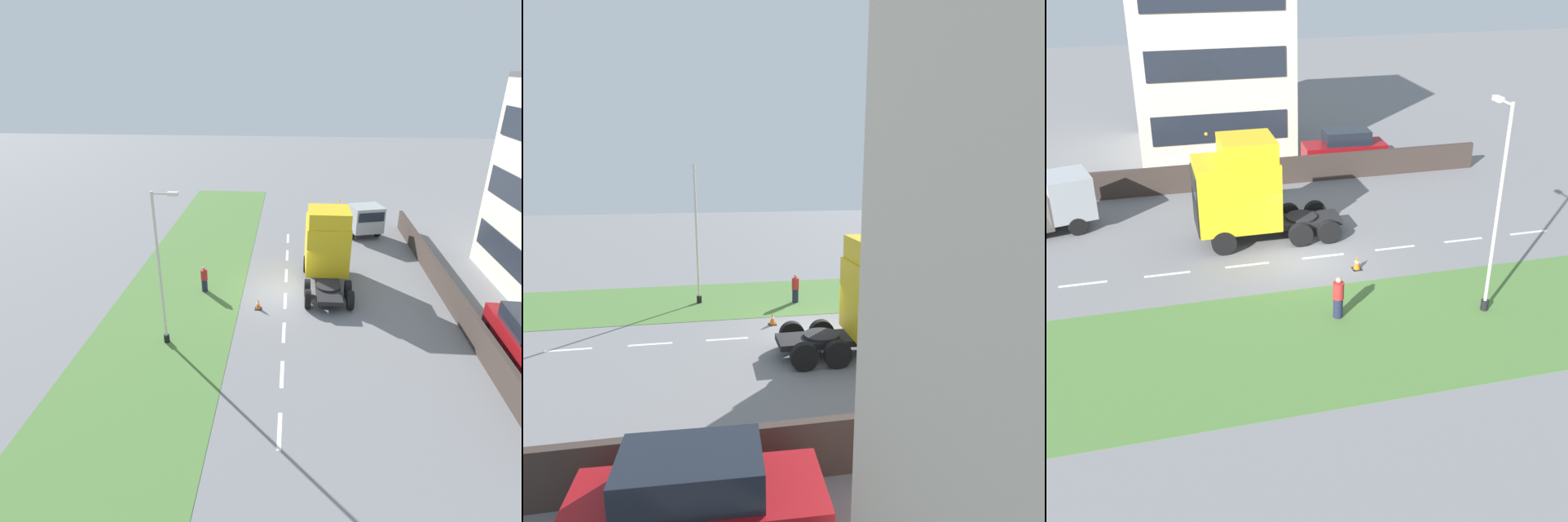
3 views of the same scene
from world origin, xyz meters
TOP-DOWN VIEW (x-y plane):
  - ground_plane at (0.00, 0.00)m, footprint 120.00×120.00m
  - grass_verge at (-6.00, 0.00)m, footprint 7.00×44.00m
  - lane_markings at (0.00, -0.70)m, footprint 0.16×21.00m
  - boundary_wall at (9.00, 0.00)m, footprint 0.25×24.00m
  - lorry_cab at (2.39, 2.19)m, footprint 2.63×6.34m
  - parked_car at (10.77, -5.00)m, footprint 2.07×4.73m
  - lamp_post at (-5.49, -5.12)m, footprint 1.26×0.27m
  - pedestrian at (-4.74, 0.10)m, footprint 0.39×0.39m
  - traffic_cone_lead at (-1.45, -1.69)m, footprint 0.36×0.36m

SIDE VIEW (x-z plane):
  - ground_plane at x=0.00m, z-range 0.00..0.00m
  - lane_markings at x=0.00m, z-range 0.00..0.00m
  - grass_verge at x=-6.00m, z-range 0.00..0.01m
  - traffic_cone_lead at x=-1.45m, z-range -0.01..0.57m
  - boundary_wall at x=9.00m, z-range 0.00..1.43m
  - pedestrian at x=-4.74m, z-range -0.02..1.56m
  - parked_car at x=10.77m, z-range -0.04..2.13m
  - lorry_cab at x=2.39m, z-range -0.07..4.66m
  - lamp_post at x=-5.49m, z-range -0.17..7.26m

